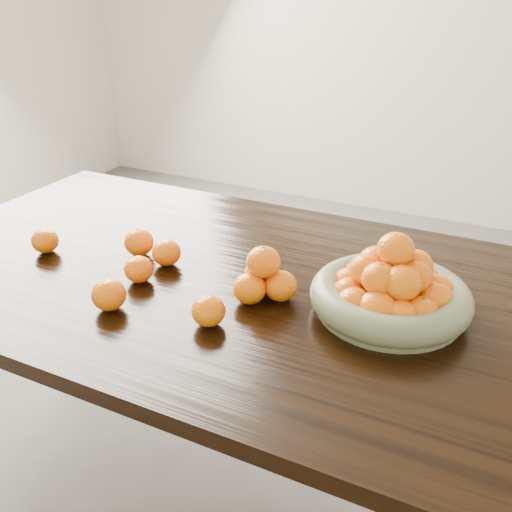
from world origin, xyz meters
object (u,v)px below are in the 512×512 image
at_px(dining_table, 260,312).
at_px(orange_pyramid, 263,277).
at_px(fruit_bowl, 391,291).
at_px(loose_orange_0, 139,242).

relative_size(dining_table, orange_pyramid, 13.31).
bearing_deg(fruit_bowl, orange_pyramid, -167.71).
relative_size(dining_table, fruit_bowl, 5.61).
height_order(fruit_bowl, loose_orange_0, fruit_bowl).
relative_size(fruit_bowl, loose_orange_0, 4.51).
bearing_deg(loose_orange_0, dining_table, 0.95).
relative_size(dining_table, loose_orange_0, 25.30).
distance_m(dining_table, loose_orange_0, 0.38).
distance_m(fruit_bowl, loose_orange_0, 0.68).
distance_m(fruit_bowl, orange_pyramid, 0.29).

